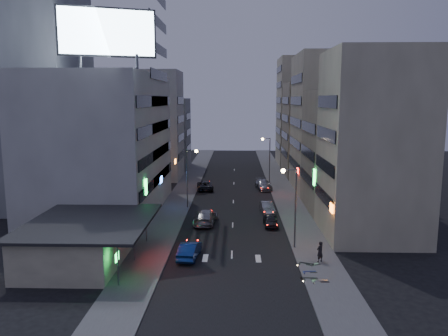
{
  "coord_description": "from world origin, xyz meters",
  "views": [
    {
      "loc": [
        0.37,
        -36.35,
        14.9
      ],
      "look_at": [
        -1.1,
        16.18,
        6.55
      ],
      "focal_mm": 35.0,
      "sensor_mm": 36.0,
      "label": 1
    }
  ],
  "objects_px": {
    "parked_car_right_far": "(263,185)",
    "scooter_silver_a": "(328,273)",
    "road_car_blue": "(190,250)",
    "parked_car_right_near": "(271,221)",
    "parked_car_right_mid": "(267,208)",
    "person": "(320,252)",
    "parked_car_left": "(205,185)",
    "scooter_black_b": "(315,258)",
    "scooter_silver_b": "(318,258)",
    "road_car_silver": "(206,217)",
    "scooter_blue": "(316,265)",
    "scooter_black_a": "(318,271)"
  },
  "relations": [
    {
      "from": "scooter_black_a",
      "to": "scooter_silver_b",
      "type": "bearing_deg",
      "value": -8.57
    },
    {
      "from": "parked_car_left",
      "to": "scooter_black_b",
      "type": "distance_m",
      "value": 35.13
    },
    {
      "from": "scooter_black_a",
      "to": "parked_car_right_near",
      "type": "bearing_deg",
      "value": 12.78
    },
    {
      "from": "scooter_silver_b",
      "to": "parked_car_right_mid",
      "type": "bearing_deg",
      "value": -11.23
    },
    {
      "from": "parked_car_right_mid",
      "to": "road_car_silver",
      "type": "distance_m",
      "value": 9.25
    },
    {
      "from": "parked_car_right_far",
      "to": "road_car_silver",
      "type": "bearing_deg",
      "value": -119.75
    },
    {
      "from": "road_car_silver",
      "to": "road_car_blue",
      "type": "bearing_deg",
      "value": 91.39
    },
    {
      "from": "scooter_silver_a",
      "to": "parked_car_right_mid",
      "type": "bearing_deg",
      "value": 7.31
    },
    {
      "from": "parked_car_right_far",
      "to": "road_car_silver",
      "type": "relative_size",
      "value": 0.92
    },
    {
      "from": "parked_car_left",
      "to": "scooter_black_b",
      "type": "relative_size",
      "value": 2.72
    },
    {
      "from": "person",
      "to": "scooter_black_b",
      "type": "relative_size",
      "value": 0.98
    },
    {
      "from": "parked_car_right_mid",
      "to": "road_car_silver",
      "type": "height_order",
      "value": "road_car_silver"
    },
    {
      "from": "parked_car_left",
      "to": "scooter_blue",
      "type": "height_order",
      "value": "parked_car_left"
    },
    {
      "from": "parked_car_right_mid",
      "to": "parked_car_right_far",
      "type": "bearing_deg",
      "value": 82.67
    },
    {
      "from": "road_car_blue",
      "to": "person",
      "type": "xyz_separation_m",
      "value": [
        12.07,
        -1.01,
        0.32
      ]
    },
    {
      "from": "parked_car_right_near",
      "to": "person",
      "type": "distance_m",
      "value": 12.18
    },
    {
      "from": "parked_car_right_far",
      "to": "road_car_blue",
      "type": "height_order",
      "value": "parked_car_right_far"
    },
    {
      "from": "scooter_silver_b",
      "to": "road_car_blue",
      "type": "bearing_deg",
      "value": 61.74
    },
    {
      "from": "scooter_black_a",
      "to": "scooter_silver_a",
      "type": "relative_size",
      "value": 0.9
    },
    {
      "from": "scooter_silver_a",
      "to": "scooter_black_b",
      "type": "relative_size",
      "value": 1.0
    },
    {
      "from": "person",
      "to": "scooter_black_a",
      "type": "xyz_separation_m",
      "value": [
        -0.84,
        -3.6,
        -0.42
      ]
    },
    {
      "from": "parked_car_left",
      "to": "scooter_black_b",
      "type": "xyz_separation_m",
      "value": [
        12.27,
        -32.92,
        -0.02
      ]
    },
    {
      "from": "parked_car_left",
      "to": "scooter_silver_a",
      "type": "xyz_separation_m",
      "value": [
        12.73,
        -36.4,
        -0.02
      ]
    },
    {
      "from": "scooter_black_a",
      "to": "scooter_silver_a",
      "type": "height_order",
      "value": "scooter_silver_a"
    },
    {
      "from": "parked_car_right_far",
      "to": "scooter_blue",
      "type": "height_order",
      "value": "parked_car_right_far"
    },
    {
      "from": "road_car_silver",
      "to": "scooter_black_a",
      "type": "bearing_deg",
      "value": 128.15
    },
    {
      "from": "person",
      "to": "scooter_blue",
      "type": "distance_m",
      "value": 2.3
    },
    {
      "from": "road_car_blue",
      "to": "parked_car_left",
      "type": "bearing_deg",
      "value": -83.26
    },
    {
      "from": "scooter_black_b",
      "to": "road_car_blue",
      "type": "bearing_deg",
      "value": 104.17
    },
    {
      "from": "parked_car_left",
      "to": "road_car_silver",
      "type": "distance_m",
      "value": 19.92
    },
    {
      "from": "parked_car_right_mid",
      "to": "scooter_silver_a",
      "type": "xyz_separation_m",
      "value": [
        3.48,
        -21.57,
        -0.01
      ]
    },
    {
      "from": "scooter_blue",
      "to": "scooter_silver_b",
      "type": "xyz_separation_m",
      "value": [
        0.53,
        1.84,
        -0.03
      ]
    },
    {
      "from": "parked_car_left",
      "to": "scooter_black_b",
      "type": "bearing_deg",
      "value": 103.08
    },
    {
      "from": "road_car_blue",
      "to": "road_car_silver",
      "type": "xyz_separation_m",
      "value": [
        0.73,
        11.48,
        0.09
      ]
    },
    {
      "from": "parked_car_right_mid",
      "to": "scooter_silver_b",
      "type": "height_order",
      "value": "parked_car_right_mid"
    },
    {
      "from": "road_car_blue",
      "to": "scooter_black_a",
      "type": "height_order",
      "value": "road_car_blue"
    },
    {
      "from": "parked_car_right_near",
      "to": "road_car_blue",
      "type": "distance_m",
      "value": 13.59
    },
    {
      "from": "road_car_silver",
      "to": "scooter_black_a",
      "type": "relative_size",
      "value": 3.31
    },
    {
      "from": "road_car_silver",
      "to": "scooter_blue",
      "type": "bearing_deg",
      "value": 131.0
    },
    {
      "from": "scooter_black_a",
      "to": "road_car_silver",
      "type": "bearing_deg",
      "value": 35.67
    },
    {
      "from": "scooter_silver_a",
      "to": "road_car_silver",
      "type": "bearing_deg",
      "value": 32.35
    },
    {
      "from": "road_car_blue",
      "to": "scooter_black_b",
      "type": "xyz_separation_m",
      "value": [
        11.51,
        -1.57,
        -0.04
      ]
    },
    {
      "from": "parked_car_right_mid",
      "to": "scooter_silver_a",
      "type": "bearing_deg",
      "value": -86.49
    },
    {
      "from": "road_car_blue",
      "to": "scooter_silver_b",
      "type": "distance_m",
      "value": 11.95
    },
    {
      "from": "road_car_blue",
      "to": "parked_car_right_near",
      "type": "bearing_deg",
      "value": -123.22
    },
    {
      "from": "parked_car_left",
      "to": "parked_car_right_far",
      "type": "relative_size",
      "value": 0.99
    },
    {
      "from": "scooter_black_a",
      "to": "parked_car_right_mid",
      "type": "bearing_deg",
      "value": 9.93
    },
    {
      "from": "parked_car_right_mid",
      "to": "person",
      "type": "bearing_deg",
      "value": -84.1
    },
    {
      "from": "parked_car_right_far",
      "to": "scooter_silver_a",
      "type": "distance_m",
      "value": 37.05
    },
    {
      "from": "scooter_silver_b",
      "to": "parked_car_right_far",
      "type": "bearing_deg",
      "value": -16.94
    }
  ]
}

